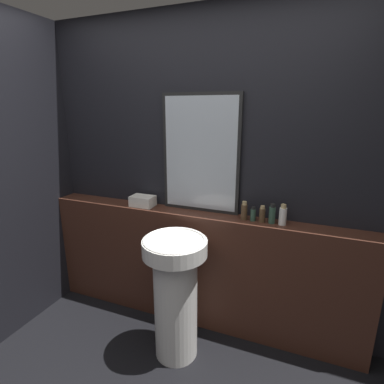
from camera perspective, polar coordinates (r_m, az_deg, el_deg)
The scene contains 10 objects.
wall_back at distance 2.42m, azimuth 1.90°, elevation 2.89°, with size 8.00×0.06×2.50m.
vanity_counter at distance 2.59m, azimuth 0.76°, elevation -14.31°, with size 2.65×0.20×0.98m.
pedestal_sink at distance 2.25m, azimuth -3.09°, elevation -18.39°, with size 0.45×0.45×0.93m.
mirror at distance 2.34m, azimuth 1.65°, elevation 7.22°, with size 0.63×0.03×0.92m.
towel_stack at distance 2.57m, azimuth -9.37°, elevation -1.71°, with size 0.20×0.13×0.09m.
shampoo_bottle at distance 2.26m, azimuth 9.91°, elevation -3.63°, with size 0.05×0.05×0.14m.
conditioner_bottle at distance 2.26m, azimuth 11.56°, elevation -4.18°, with size 0.04×0.04×0.11m.
lotion_bottle at distance 2.24m, azimuth 13.23°, elevation -4.19°, with size 0.04×0.04×0.12m.
body_wash_bottle at distance 2.23m, azimuth 15.01°, elevation -4.11°, with size 0.05×0.05×0.15m.
hand_soap_bottle at distance 2.23m, azimuth 16.91°, elevation -4.27°, with size 0.05×0.05×0.15m.
Camera 1 is at (0.80, -0.80, 1.79)m, focal length 28.00 mm.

